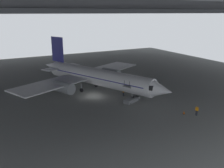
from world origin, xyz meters
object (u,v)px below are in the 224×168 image
(airplane_main, at_px, (95,76))
(crew_worker_by_stairs, at_px, (123,92))
(boarding_stairs, at_px, (131,98))
(traffic_cone_orange, at_px, (184,112))
(crew_worker_near_nose, at_px, (197,110))

(airplane_main, height_order, crew_worker_by_stairs, airplane_main)
(crew_worker_by_stairs, bearing_deg, boarding_stairs, -94.09)
(airplane_main, xyz_separation_m, boarding_stairs, (3.53, -9.37, -2.69))
(boarding_stairs, xyz_separation_m, crew_worker_by_stairs, (0.26, 3.60, 0.29))
(crew_worker_by_stairs, height_order, traffic_cone_orange, crew_worker_by_stairs)
(airplane_main, distance_m, crew_worker_near_nose, 22.67)
(airplane_main, relative_size, traffic_cone_orange, 56.99)
(airplane_main, height_order, traffic_cone_orange, airplane_main)
(boarding_stairs, xyz_separation_m, crew_worker_near_nose, (6.28, -10.93, 0.29))
(traffic_cone_orange, bearing_deg, crew_worker_by_stairs, 109.34)
(crew_worker_near_nose, relative_size, crew_worker_by_stairs, 1.00)
(boarding_stairs, bearing_deg, airplane_main, 110.65)
(airplane_main, bearing_deg, crew_worker_by_stairs, -56.70)
(airplane_main, bearing_deg, crew_worker_near_nose, -64.20)
(airplane_main, bearing_deg, boarding_stairs, -69.35)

